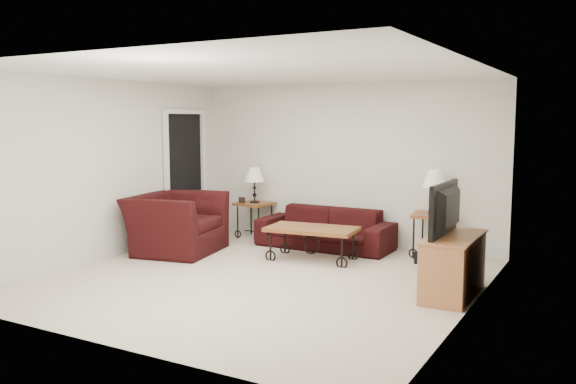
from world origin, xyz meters
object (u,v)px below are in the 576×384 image
object	(u,v)px
side_table_left	(255,220)
armchair	(176,223)
tv_stand	(453,266)
lamp_left	(255,185)
television	(453,209)
lamp_right	(434,192)
coffee_table	(312,244)
backpack	(427,253)
side_table_right	(433,235)
sofa	(325,228)

from	to	relation	value
side_table_left	armchair	xyz separation A→B (m)	(-0.41, -1.51, 0.14)
side_table_left	tv_stand	distance (m)	4.09
tv_stand	lamp_left	bearing A→B (deg)	154.52
television	lamp_left	bearing A→B (deg)	-115.60
lamp_right	tv_stand	size ratio (longest dim) A/B	0.55
lamp_left	lamp_right	size ratio (longest dim) A/B	0.93
armchair	television	distance (m)	4.13
coffee_table	tv_stand	xyz separation A→B (m)	(2.13, -0.77, 0.11)
lamp_left	backpack	bearing A→B (deg)	-15.24
side_table_right	lamp_left	bearing A→B (deg)	180.00
side_table_left	armchair	distance (m)	1.57
side_table_left	coffee_table	size ratio (longest dim) A/B	0.47
sofa	side_table_right	world-z (taller)	side_table_right
side_table_left	lamp_right	distance (m)	3.05
sofa	armchair	bearing A→B (deg)	-143.34
lamp_left	sofa	bearing A→B (deg)	-7.48
sofa	tv_stand	size ratio (longest dim) A/B	1.82
sofa	tv_stand	world-z (taller)	tv_stand
backpack	tv_stand	bearing A→B (deg)	-80.47
sofa	armchair	world-z (taller)	armchair
lamp_left	backpack	world-z (taller)	lamp_left
armchair	side_table_right	bearing A→B (deg)	-77.14
lamp_left	coffee_table	bearing A→B (deg)	-32.40
side_table_right	coffee_table	world-z (taller)	side_table_right
lamp_left	coffee_table	world-z (taller)	lamp_left
lamp_right	tv_stand	distance (m)	1.99
armchair	backpack	world-z (taller)	armchair
coffee_table	backpack	world-z (taller)	backpack
sofa	coffee_table	bearing A→B (deg)	-76.77
coffee_table	television	bearing A→B (deg)	-20.00
sofa	armchair	xyz separation A→B (m)	(-1.78, -1.33, 0.13)
sofa	television	xyz separation A→B (m)	(2.30, -1.58, 0.67)
sofa	lamp_left	distance (m)	1.50
side_table_left	coffee_table	xyz separation A→B (m)	(1.56, -0.99, -0.06)
armchair	lamp_left	bearing A→B (deg)	-26.28
tv_stand	backpack	world-z (taller)	tv_stand
side_table_left	lamp_right	world-z (taller)	lamp_right
side_table_right	tv_stand	world-z (taller)	tv_stand
coffee_table	armchair	xyz separation A→B (m)	(-1.97, -0.51, 0.20)
side_table_left	television	bearing A→B (deg)	-25.60
lamp_left	lamp_right	world-z (taller)	lamp_right
lamp_left	coffee_table	distance (m)	1.96
tv_stand	television	xyz separation A→B (m)	(-0.02, 0.00, 0.63)
side_table_right	lamp_left	size ratio (longest dim) A/B	1.07
tv_stand	television	world-z (taller)	television
side_table_left	lamp_right	size ratio (longest dim) A/B	0.93
sofa	armchair	distance (m)	2.22
sofa	side_table_left	world-z (taller)	sofa
side_table_left	lamp_left	distance (m)	0.58
armchair	television	size ratio (longest dim) A/B	1.30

